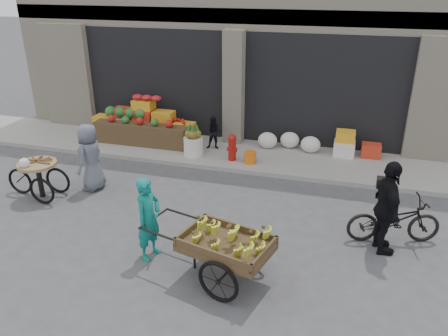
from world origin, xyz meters
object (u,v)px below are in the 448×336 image
(vendor_grey, at_px, (90,157))
(vendor_woman, at_px, (149,219))
(banana_cart, at_px, (223,241))
(cyclist, at_px, (387,208))
(fire_hydrant, at_px, (232,146))
(orange_bucket, at_px, (250,157))
(seated_person, at_px, (214,133))
(bicycle, at_px, (394,220))
(tricycle_cart, at_px, (38,174))
(pineapple_bin, at_px, (193,146))

(vendor_grey, bearing_deg, vendor_woman, 51.84)
(banana_cart, distance_m, cyclist, 2.97)
(fire_hydrant, bearing_deg, vendor_woman, -93.91)
(orange_bucket, height_order, cyclist, cyclist)
(seated_person, height_order, bicycle, seated_person)
(banana_cart, xyz_separation_m, bicycle, (2.72, 1.97, -0.28))
(banana_cart, bearing_deg, tricycle_cart, 175.20)
(cyclist, bearing_deg, seated_person, 33.94)
(cyclist, bearing_deg, tricycle_cart, 73.96)
(vendor_grey, bearing_deg, pineapple_bin, 147.75)
(seated_person, distance_m, banana_cart, 5.63)
(seated_person, xyz_separation_m, tricycle_cart, (-2.95, -3.65, -0.02))
(bicycle, bearing_deg, pineapple_bin, 45.66)
(banana_cart, xyz_separation_m, tricycle_cart, (-4.77, 1.68, -0.16))
(pineapple_bin, height_order, cyclist, cyclist)
(tricycle_cart, distance_m, bicycle, 7.50)
(fire_hydrant, distance_m, cyclist, 4.80)
(orange_bucket, distance_m, tricycle_cart, 5.10)
(pineapple_bin, relative_size, seated_person, 0.56)
(orange_bucket, distance_m, seated_person, 1.42)
(banana_cart, bearing_deg, cyclist, 46.42)
(banana_cart, bearing_deg, bicycle, 50.42)
(fire_hydrant, distance_m, seated_person, 0.96)
(fire_hydrant, bearing_deg, pineapple_bin, 177.40)
(vendor_woman, relative_size, tricycle_cart, 1.07)
(bicycle, bearing_deg, orange_bucket, 36.32)
(orange_bucket, xyz_separation_m, tricycle_cart, (-4.15, -2.95, 0.30))
(fire_hydrant, xyz_separation_m, orange_bucket, (0.50, -0.05, -0.23))
(pineapple_bin, distance_m, orange_bucket, 1.61)
(pineapple_bin, distance_m, fire_hydrant, 1.11)
(pineapple_bin, height_order, bicycle, bicycle)
(seated_person, height_order, tricycle_cart, seated_person)
(fire_hydrant, relative_size, banana_cart, 0.28)
(seated_person, distance_m, tricycle_cart, 4.69)
(vendor_grey, height_order, bicycle, vendor_grey)
(pineapple_bin, bearing_deg, seated_person, 56.31)
(vendor_grey, relative_size, bicycle, 0.92)
(tricycle_cart, bearing_deg, vendor_woman, -22.53)
(tricycle_cart, height_order, bicycle, tricycle_cart)
(pineapple_bin, bearing_deg, orange_bucket, -3.58)
(orange_bucket, relative_size, cyclist, 0.18)
(fire_hydrant, height_order, banana_cart, banana_cart)
(vendor_woman, relative_size, cyclist, 0.87)
(vendor_woman, bearing_deg, fire_hydrant, 7.93)
(bicycle, bearing_deg, tricycle_cart, 77.04)
(vendor_grey, xyz_separation_m, cyclist, (6.38, -0.81, 0.09))
(fire_hydrant, height_order, vendor_grey, vendor_grey)
(vendor_woman, bearing_deg, cyclist, -59.81)
(banana_cart, height_order, cyclist, cyclist)
(pineapple_bin, distance_m, seated_person, 0.75)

